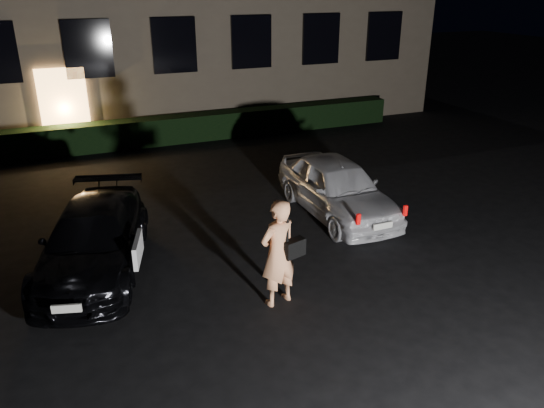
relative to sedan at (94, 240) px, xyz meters
name	(u,v)px	position (x,y,z in m)	size (l,w,h in m)	color
ground	(342,308)	(3.50, -2.86, -0.58)	(80.00, 80.00, 0.00)	black
hedge	(183,128)	(3.50, 7.64, -0.16)	(15.00, 0.70, 0.85)	black
sedan	(94,240)	(0.00, 0.00, 0.00)	(2.67, 4.30, 1.16)	black
hatch	(337,187)	(5.25, 0.51, 0.06)	(1.52, 3.76, 1.28)	silver
man	(279,253)	(2.62, -2.30, 0.33)	(0.83, 0.59, 1.81)	#FFA771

